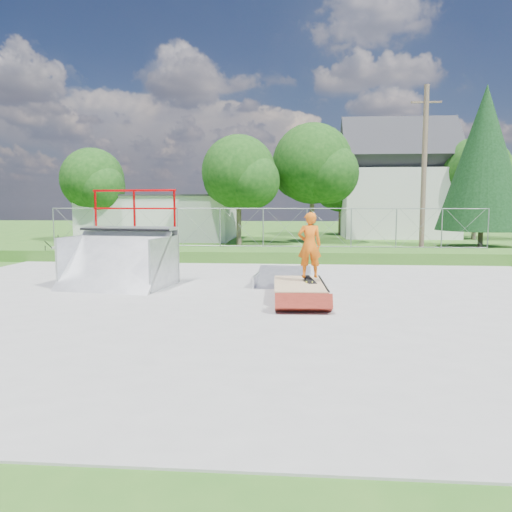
{
  "coord_description": "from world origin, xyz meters",
  "views": [
    {
      "loc": [
        1.55,
        -12.35,
        2.49
      ],
      "look_at": [
        0.46,
        0.88,
        1.1
      ],
      "focal_mm": 35.0,
      "sensor_mm": 36.0,
      "label": 1
    }
  ],
  "objects_px": {
    "grind_box": "(299,290)",
    "skater": "(309,248)",
    "flat_bank_ramp": "(283,278)",
    "quarter_pipe": "(117,239)"
  },
  "relations": [
    {
      "from": "quarter_pipe",
      "to": "flat_bank_ramp",
      "type": "xyz_separation_m",
      "value": [
        4.88,
        0.69,
        -1.22
      ]
    },
    {
      "from": "quarter_pipe",
      "to": "grind_box",
      "type": "bearing_deg",
      "value": -4.41
    },
    {
      "from": "flat_bank_ramp",
      "to": "skater",
      "type": "distance_m",
      "value": 2.07
    },
    {
      "from": "grind_box",
      "to": "flat_bank_ramp",
      "type": "distance_m",
      "value": 1.93
    },
    {
      "from": "grind_box",
      "to": "skater",
      "type": "distance_m",
      "value": 1.18
    },
    {
      "from": "grind_box",
      "to": "quarter_pipe",
      "type": "bearing_deg",
      "value": 165.11
    },
    {
      "from": "grind_box",
      "to": "quarter_pipe",
      "type": "relative_size",
      "value": 0.94
    },
    {
      "from": "quarter_pipe",
      "to": "flat_bank_ramp",
      "type": "height_order",
      "value": "quarter_pipe"
    },
    {
      "from": "flat_bank_ramp",
      "to": "skater",
      "type": "xyz_separation_m",
      "value": [
        0.76,
        -1.6,
        1.08
      ]
    },
    {
      "from": "flat_bank_ramp",
      "to": "quarter_pipe",
      "type": "bearing_deg",
      "value": -167.1
    }
  ]
}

